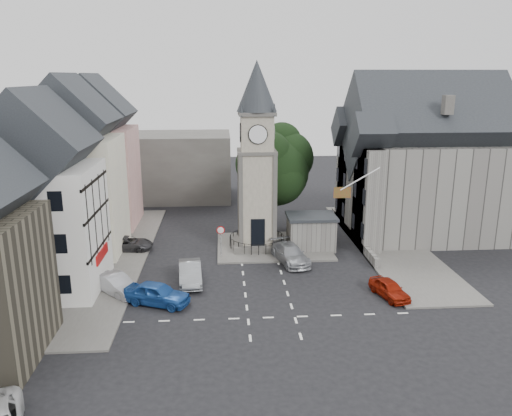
{
  "coord_description": "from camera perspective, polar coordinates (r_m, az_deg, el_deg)",
  "views": [
    {
      "loc": [
        -2.96,
        -34.37,
        14.98
      ],
      "look_at": [
        -0.27,
        5.0,
        4.48
      ],
      "focal_mm": 35.0,
      "sensor_mm": 36.0,
      "label": 1
    }
  ],
  "objects": [
    {
      "name": "pedestrian",
      "position": [
        47.63,
        12.54,
        -2.8
      ],
      "size": [
        0.59,
        0.4,
        1.57
      ],
      "primitive_type": "imported",
      "rotation": [
        0.0,
        0.0,
        3.19
      ],
      "color": "beige",
      "rests_on": "ground"
    },
    {
      "name": "stone_shelter",
      "position": [
        44.65,
        6.29,
        -2.69
      ],
      "size": [
        4.3,
        3.3,
        3.08
      ],
      "color": "slate",
      "rests_on": "ground"
    },
    {
      "name": "ground",
      "position": [
        37.61,
        0.94,
        -8.57
      ],
      "size": [
        120.0,
        120.0,
        0.0
      ],
      "primitive_type": "plane",
      "color": "black",
      "rests_on": "ground"
    },
    {
      "name": "east_boundary_wall",
      "position": [
        48.24,
        10.9,
        -2.9
      ],
      "size": [
        0.4,
        16.0,
        0.9
      ],
      "primitive_type": "cube",
      "color": "slate",
      "rests_on": "ground"
    },
    {
      "name": "car_island_silver",
      "position": [
        37.74,
        -7.54,
        -7.36
      ],
      "size": [
        2.02,
        4.77,
        1.53
      ],
      "primitive_type": "imported",
      "rotation": [
        0.0,
        0.0,
        0.09
      ],
      "color": "gray",
      "rests_on": "ground"
    },
    {
      "name": "warning_sign_post",
      "position": [
        41.86,
        -4.05,
        -3.16
      ],
      "size": [
        0.7,
        0.19,
        2.85
      ],
      "color": "black",
      "rests_on": "ground"
    },
    {
      "name": "road_markings",
      "position": [
        32.65,
        1.77,
        -12.4
      ],
      "size": [
        20.0,
        8.0,
        0.01
      ],
      "primitive_type": "cube",
      "color": "silver",
      "rests_on": "ground"
    },
    {
      "name": "pavement_west",
      "position": [
        44.08,
        -16.24,
        -5.49
      ],
      "size": [
        6.0,
        30.0,
        0.14
      ],
      "primitive_type": "cube",
      "color": "#595651",
      "rests_on": "ground"
    },
    {
      "name": "car_west_silver",
      "position": [
        37.0,
        -15.72,
        -8.38
      ],
      "size": [
        4.09,
        4.05,
        1.41
      ],
      "primitive_type": "imported",
      "rotation": [
        0.0,
        0.0,
        0.79
      ],
      "color": "#9FA1A7",
      "rests_on": "ground"
    },
    {
      "name": "terrace_cream",
      "position": [
        44.97,
        -20.06,
        3.24
      ],
      "size": [
        8.1,
        7.6,
        12.8
      ],
      "color": "#EEE8C7",
      "rests_on": "ground"
    },
    {
      "name": "town_tree",
      "position": [
        48.29,
        2.05,
        5.36
      ],
      "size": [
        7.2,
        7.2,
        10.8
      ],
      "color": "black",
      "rests_on": "ground"
    },
    {
      "name": "terrace_tudor",
      "position": [
        37.62,
        -23.25,
        0.16
      ],
      "size": [
        8.1,
        7.6,
        12.0
      ],
      "color": "silver",
      "rests_on": "ground"
    },
    {
      "name": "car_island_east",
      "position": [
        41.42,
        3.92,
        -5.24
      ],
      "size": [
        3.29,
        5.44,
        1.47
      ],
      "primitive_type": "imported",
      "rotation": [
        0.0,
        0.0,
        0.26
      ],
      "color": "#9EA0A5",
      "rests_on": "ground"
    },
    {
      "name": "east_building",
      "position": [
        49.78,
        18.09,
        4.08
      ],
      "size": [
        14.4,
        11.4,
        12.6
      ],
      "color": "slate",
      "rests_on": "ground"
    },
    {
      "name": "flagpole",
      "position": [
        40.69,
        11.82,
        3.28
      ],
      "size": [
        3.68,
        0.1,
        2.74
      ],
      "color": "white",
      "rests_on": "ground"
    },
    {
      "name": "car_west_blue",
      "position": [
        34.7,
        -11.23,
        -9.58
      ],
      "size": [
        4.86,
        3.38,
        1.54
      ],
      "primitive_type": "imported",
      "rotation": [
        0.0,
        0.0,
        1.18
      ],
      "color": "#1C4B9A",
      "rests_on": "ground"
    },
    {
      "name": "car_east_red",
      "position": [
        36.35,
        15.0,
        -8.9
      ],
      "size": [
        2.37,
        3.89,
        1.24
      ],
      "primitive_type": "imported",
      "rotation": [
        0.0,
        0.0,
        0.27
      ],
      "color": "maroon",
      "rests_on": "ground"
    },
    {
      "name": "pavement_east",
      "position": [
        47.34,
        14.77,
        -3.96
      ],
      "size": [
        6.0,
        26.0,
        0.14
      ],
      "primitive_type": "cube",
      "color": "#595651",
      "rests_on": "ground"
    },
    {
      "name": "car_west_grey",
      "position": [
        45.52,
        -14.55,
        -3.96
      ],
      "size": [
        4.73,
        2.5,
        1.27
      ],
      "primitive_type": "imported",
      "rotation": [
        0.0,
        0.0,
        1.48
      ],
      "color": "#303032",
      "rests_on": "ground"
    },
    {
      "name": "backdrop_west",
      "position": [
        63.97,
        -12.02,
        4.7
      ],
      "size": [
        20.0,
        10.0,
        8.0
      ],
      "primitive_type": "cube",
      "color": "#4C4944",
      "rests_on": "ground"
    },
    {
      "name": "clock_tower",
      "position": [
        43.01,
        0.09,
        5.73
      ],
      "size": [
        4.86,
        4.86,
        16.25
      ],
      "color": "#4C4944",
      "rests_on": "ground"
    },
    {
      "name": "central_island",
      "position": [
        45.13,
        1.99,
        -4.38
      ],
      "size": [
        10.0,
        8.0,
        0.16
      ],
      "primitive_type": "cube",
      "color": "#595651",
      "rests_on": "ground"
    },
    {
      "name": "terrace_pink",
      "position": [
        52.58,
        -17.72,
        5.01
      ],
      "size": [
        8.1,
        7.6,
        12.8
      ],
      "color": "tan",
      "rests_on": "ground"
    }
  ]
}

